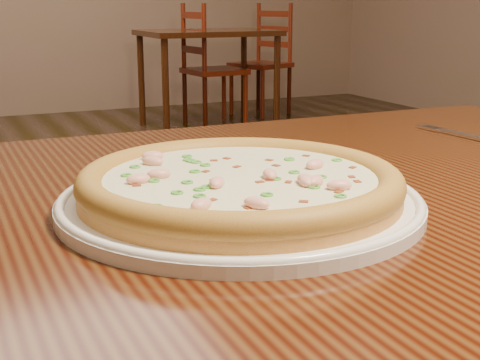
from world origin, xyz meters
name	(u,v)px	position (x,y,z in m)	size (l,w,h in m)	color
ground	(203,354)	(0.00, 0.00, 0.00)	(9.00, 9.00, 0.00)	black
hero_table	(314,264)	(-0.22, -0.94, 0.65)	(1.20, 0.80, 0.75)	black
plate	(240,200)	(-0.34, -0.99, 0.76)	(0.37, 0.37, 0.02)	white
pizza	(240,183)	(-0.34, -0.99, 0.78)	(0.33, 0.33, 0.03)	#D28E49
fork	(463,135)	(0.13, -0.79, 0.75)	(0.03, 0.18, 0.00)	silver
bg_table_right	(208,43)	(1.36, 3.29, 0.65)	(1.00, 0.70, 0.75)	black
chair_c	(208,70)	(1.39, 3.34, 0.44)	(0.46, 0.46, 0.95)	#611402
chair_d	(265,63)	(2.07, 3.70, 0.44)	(0.55, 0.55, 0.95)	#611402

